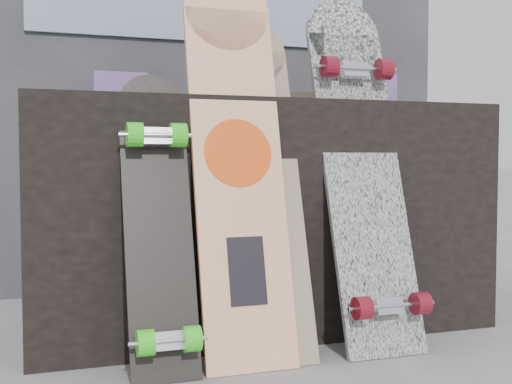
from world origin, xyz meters
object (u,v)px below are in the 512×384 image
object	(u,v)px
longboard_geisha	(237,148)
longboard_celtic	(262,171)
skateboard_dark	(159,218)
vendor_table	(258,216)
longboard_cascadia	(362,159)

from	to	relation	value
longboard_geisha	longboard_celtic	distance (m)	0.12
longboard_celtic	skateboard_dark	distance (m)	0.37
skateboard_dark	vendor_table	bearing A→B (deg)	41.69
vendor_table	longboard_geisha	xyz separation A→B (m)	(-0.18, -0.33, 0.24)
vendor_table	skateboard_dark	size ratio (longest dim) A/B	1.86
skateboard_dark	longboard_geisha	bearing A→B (deg)	12.59
longboard_geisha	longboard_cascadia	size ratio (longest dim) A/B	1.04
vendor_table	skateboard_dark	distance (m)	0.58
skateboard_dark	longboard_celtic	bearing A→B (deg)	13.36
longboard_geisha	longboard_celtic	size ratio (longest dim) A/B	1.13
vendor_table	longboard_cascadia	world-z (taller)	longboard_cascadia
longboard_celtic	longboard_cascadia	world-z (taller)	longboard_cascadia
vendor_table	longboard_geisha	size ratio (longest dim) A/B	1.32
longboard_celtic	vendor_table	bearing A→B (deg)	72.98
vendor_table	skateboard_dark	world-z (taller)	skateboard_dark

